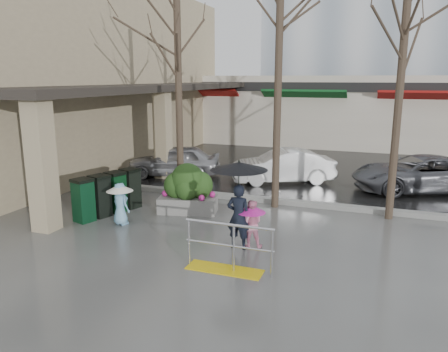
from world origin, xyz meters
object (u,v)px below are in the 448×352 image
Objects in this scene: child_pink at (251,220)px; car_a at (174,161)px; tree_west at (178,38)px; car_b at (283,166)px; car_c at (419,174)px; tree_mideast at (404,39)px; planter at (188,189)px; news_boxes at (108,194)px; handrail at (227,253)px; tree_midwest at (280,29)px; woman at (239,192)px; child_blue at (120,199)px.

child_pink is 8.02m from car_a.
tree_west is 6.12m from car_b.
tree_west is 9.40m from car_c.
car_b is (-3.80, 3.21, -4.23)m from tree_mideast.
car_a is (-1.64, 2.81, -4.45)m from tree_west.
planter is 2.31m from news_boxes.
tree_mideast reaches higher than car_b.
tree_mideast is 1.43× the size of car_c.
tree_west is 1.50× the size of car_c.
handrail is at bearing -21.04° from car_b.
handrail is at bearing -55.01° from tree_west.
tree_midwest is (3.20, 0.00, 0.15)m from tree_west.
woman reaches higher than car_a.
news_boxes is (-2.09, -0.98, -0.10)m from planter.
news_boxes is at bearing -116.27° from tree_west.
car_c is at bearing 75.08° from tree_mideast.
tree_mideast is at bearing 56.81° from handrail.
tree_midwest reaches higher than car_b.
tree_mideast reaches higher than news_boxes.
car_a is (-8.14, 2.81, -4.23)m from tree_mideast.
tree_west is at bearing -180.00° from tree_midwest.
car_b is at bearing 72.65° from news_boxes.
planter is at bearing -74.40° from car_c.
child_blue is 10.23m from car_c.
child_blue is (-3.53, -3.04, -4.53)m from tree_midwest.
tree_midwest is 6.50m from child_blue.
car_a is at bearing 120.20° from tree_west.
tree_midwest is at bearing 0.00° from tree_west.
handrail is 0.27× the size of tree_midwest.
car_c is at bearing 37.37° from planter.
child_blue is 0.63× the size of planter.
woman reaches higher than planter.
child_blue is (-6.83, -3.04, -4.16)m from tree_mideast.
car_a is at bearing 160.93° from tree_mideast.
child_blue is (-3.52, 0.52, -0.66)m from woman.
child_pink is 0.99× the size of child_blue.
handrail is 4.10m from child_blue.
woman is 0.95× the size of news_boxes.
tree_midwest is at bearing 31.59° from planter.
tree_mideast is 9.09m from news_boxes.
tree_midwest is 1.54× the size of car_c.
child_blue is 0.26× the size of car_c.
tree_midwest is at bearing -71.62° from car_c.
planter is (0.92, -1.40, -4.38)m from tree_west.
car_a is 0.97× the size of car_b.
child_pink is 4.73m from news_boxes.
tree_west is 3.20m from tree_midwest.
car_b is at bearing 49.93° from tree_west.
tree_mideast is 5.62× the size of child_blue.
tree_midwest reaches higher than child_blue.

